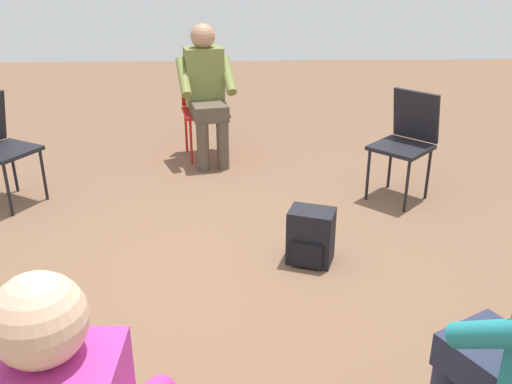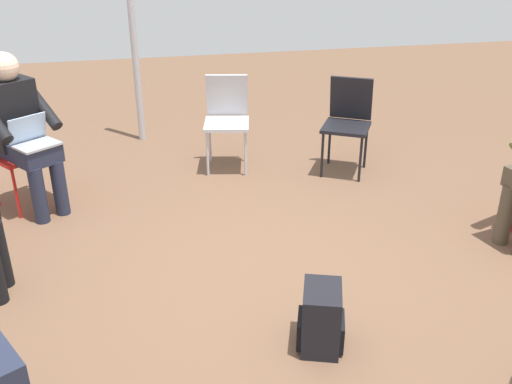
% 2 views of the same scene
% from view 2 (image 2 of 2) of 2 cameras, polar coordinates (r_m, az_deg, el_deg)
% --- Properties ---
extents(ground_plane, '(14.00, 14.00, 0.00)m').
position_cam_2_polar(ground_plane, '(3.66, -0.16, -9.48)').
color(ground_plane, brown).
extents(chair_southwest, '(0.56, 0.57, 0.85)m').
position_cam_2_polar(chair_southwest, '(5.23, 9.17, 7.28)').
color(chair_southwest, black).
rests_on(chair_southwest, ground).
extents(chair_south, '(0.48, 0.51, 0.85)m').
position_cam_2_polar(chair_south, '(5.26, -2.94, 7.68)').
color(chair_south, '#B7B7BC').
rests_on(chair_south, ground).
extents(chair_southeast, '(0.57, 0.58, 0.85)m').
position_cam_2_polar(chair_southeast, '(4.91, -23.03, 4.32)').
color(chair_southeast, red).
rests_on(chair_southeast, ground).
extents(person_with_laptop, '(0.63, 0.64, 1.24)m').
position_cam_2_polar(person_with_laptop, '(4.70, -22.45, 6.11)').
color(person_with_laptop, '#23283D').
rests_on(person_with_laptop, ground).
extents(backpack_near_laptop_user, '(0.30, 0.33, 0.36)m').
position_cam_2_polar(backpack_near_laptop_user, '(3.15, 6.52, -12.71)').
color(backpack_near_laptop_user, black).
rests_on(backpack_near_laptop_user, ground).
extents(tent_pole_far, '(0.07, 0.07, 2.50)m').
position_cam_2_polar(tent_pole_far, '(5.92, -12.32, 16.66)').
color(tent_pole_far, '#B2B2B7').
rests_on(tent_pole_far, ground).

